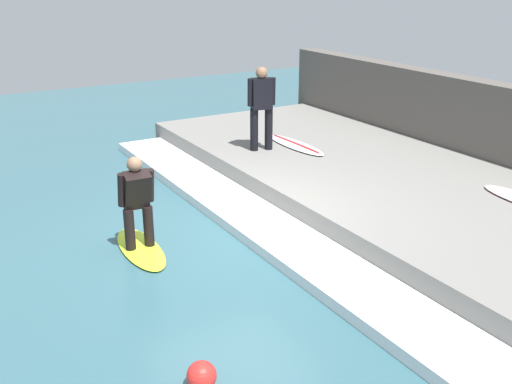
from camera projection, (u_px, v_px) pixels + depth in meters
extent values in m
plane|color=#335B66|center=(235.00, 238.00, 9.36)|extent=(28.00, 28.00, 0.00)
cube|color=slate|center=(392.00, 188.00, 10.83)|extent=(4.40, 11.85, 0.47)
cube|color=#544F49|center=(489.00, 132.00, 11.74)|extent=(0.50, 12.44, 1.92)
cube|color=white|center=(264.00, 226.00, 9.58)|extent=(1.03, 11.26, 0.17)
ellipsoid|color=#BFE02D|center=(141.00, 248.00, 8.95)|extent=(0.64, 1.66, 0.06)
cylinder|color=black|center=(130.00, 230.00, 8.77)|extent=(0.15, 0.15, 0.62)
cylinder|color=black|center=(148.00, 226.00, 8.89)|extent=(0.15, 0.15, 0.62)
cube|color=black|center=(136.00, 190.00, 8.62)|extent=(0.39, 0.44, 0.62)
sphere|color=#846047|center=(134.00, 164.00, 8.49)|extent=(0.22, 0.22, 0.22)
cylinder|color=black|center=(121.00, 190.00, 8.52)|extent=(0.11, 0.19, 0.52)
cylinder|color=black|center=(150.00, 185.00, 8.70)|extent=(0.11, 0.19, 0.52)
cylinder|color=black|center=(269.00, 129.00, 12.21)|extent=(0.16, 0.16, 0.85)
cylinder|color=black|center=(254.00, 130.00, 12.13)|extent=(0.16, 0.16, 0.85)
cube|color=black|center=(262.00, 94.00, 11.91)|extent=(0.45, 0.35, 0.63)
sphere|color=#846047|center=(262.00, 73.00, 11.77)|extent=(0.24, 0.24, 0.24)
cylinder|color=black|center=(273.00, 91.00, 11.96)|extent=(0.12, 0.13, 0.55)
cylinder|color=black|center=(250.00, 92.00, 11.84)|extent=(0.12, 0.13, 0.55)
ellipsoid|color=silver|center=(295.00, 145.00, 12.56)|extent=(0.50, 1.87, 0.06)
ellipsoid|color=#B21E1E|center=(295.00, 143.00, 12.54)|extent=(0.11, 1.71, 0.01)
sphere|color=red|center=(202.00, 376.00, 5.95)|extent=(0.30, 0.30, 0.30)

